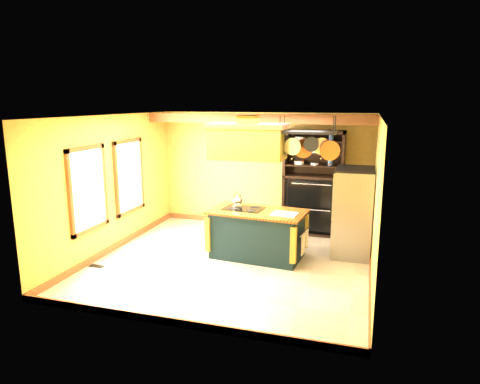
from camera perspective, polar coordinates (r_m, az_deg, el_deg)
The scene contains 15 objects.
floor at distance 8.15m, azimuth -1.03°, elevation -9.22°, with size 5.00×5.00×0.00m, color beige.
ceiling at distance 7.60m, azimuth -1.11°, elevation 10.10°, with size 5.00×5.00×0.00m, color white.
wall_back at distance 10.14m, azimuth 3.24°, elevation 2.91°, with size 5.00×0.02×2.70m, color #E1BA52.
wall_front at distance 5.51m, azimuth -9.04°, elevation -5.07°, with size 5.00×0.02×2.70m, color #E1BA52.
wall_left at distance 8.84m, azimuth -16.70°, elevation 1.06°, with size 0.02×5.00×2.70m, color #E1BA52.
wall_right at distance 7.41m, azimuth 17.66°, elevation -1.05°, with size 0.02×5.00×2.70m, color #E1BA52.
ceiling_beam at distance 9.24m, azimuth 2.16°, elevation 9.76°, with size 5.00×0.15×0.20m, color #9C5930.
window_near at distance 8.17m, azimuth -19.57°, elevation 0.35°, with size 0.06×1.06×1.56m.
window_far at distance 9.31m, azimuth -14.52°, elevation 2.04°, with size 0.06×1.06×1.56m.
kitchen_island at distance 8.24m, azimuth 2.32°, elevation -5.53°, with size 1.89×1.16×1.11m.
range_hood at distance 7.94m, azimuth 1.03°, elevation 6.91°, with size 1.44×0.81×0.80m.
pot_rack at distance 7.71m, azimuth 9.09°, elevation 6.94°, with size 1.12×0.51×0.76m.
refrigerator at distance 8.52m, azimuth 14.78°, elevation -2.91°, with size 0.73×0.86×1.68m.
hutch at distance 9.77m, azimuth 9.72°, elevation -0.30°, with size 1.32×0.60×2.33m.
floor_register at distance 8.34m, azimuth -18.57°, elevation -9.34°, with size 0.28×0.12×0.01m, color black.
Camera 1 is at (2.32, -7.24, 2.96)m, focal length 32.00 mm.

